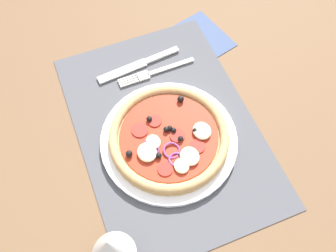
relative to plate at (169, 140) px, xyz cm
name	(u,v)px	position (x,y,z in cm)	size (l,w,h in cm)	color
ground_plane	(166,131)	(3.28, -0.72, -2.15)	(190.00, 140.00, 2.40)	brown
placemat	(166,128)	(3.28, -0.72, -0.75)	(51.68, 35.67, 0.40)	#4C4C51
plate	(169,140)	(0.00, 0.00, 0.00)	(27.66, 27.66, 1.10)	white
pizza	(169,137)	(-0.16, 0.02, 1.66)	(24.03, 24.03, 2.67)	tan
fork	(152,73)	(17.35, -2.89, -0.33)	(2.28, 18.02, 0.44)	silver
knife	(138,65)	(20.64, -0.63, -0.30)	(3.67, 20.06, 0.62)	silver
wine_glass	(111,249)	(-18.31, 16.60, 9.21)	(7.20, 7.20, 14.90)	silver
napkin	(199,39)	(23.11, -16.83, -0.77)	(13.98, 12.58, 0.36)	#425175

